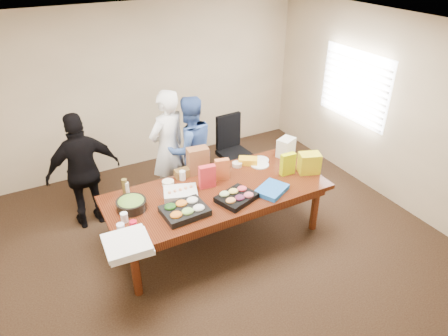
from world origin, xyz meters
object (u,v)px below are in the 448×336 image
person_center (168,148)px  sheet_cake (181,193)px  conference_table (218,214)px  salad_bowl (131,205)px  person_right (190,149)px  office_chair (234,152)px

person_center → sheet_cake: person_center is taller
sheet_cake → person_center: bearing=95.0°
conference_table → salad_bowl: (-1.07, 0.13, 0.43)m
conference_table → person_right: 1.18m
conference_table → person_center: bearing=99.8°
person_right → office_chair: bearing=-174.3°
salad_bowl → sheet_cake: bearing=-0.7°
person_right → salad_bowl: (-1.18, -0.96, -0.01)m
conference_table → salad_bowl: salad_bowl is taller
office_chair → person_right: 0.87m
person_right → salad_bowl: bearing=37.6°
sheet_cake → salad_bowl: 0.62m
conference_table → sheet_cake: 0.62m
office_chair → person_center: 1.18m
sheet_cake → salad_bowl: (-0.62, 0.01, 0.02)m
person_center → person_right: 0.32m
conference_table → salad_bowl: 1.16m
sheet_cake → conference_table: bearing=3.5°
person_center → sheet_cake: 1.06m
person_center → sheet_cake: size_ratio=4.31×
office_chair → person_center: person_center is taller
office_chair → sheet_cake: bearing=-145.8°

